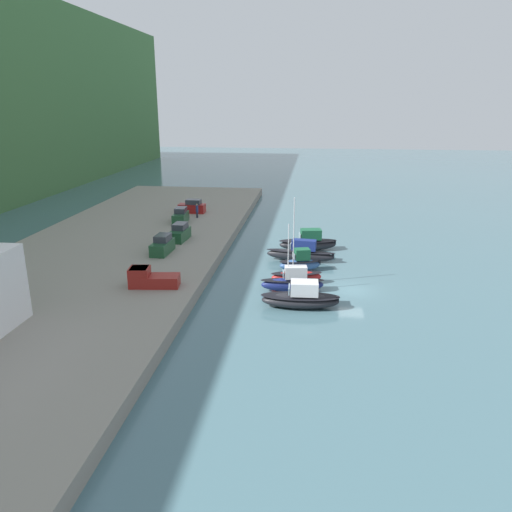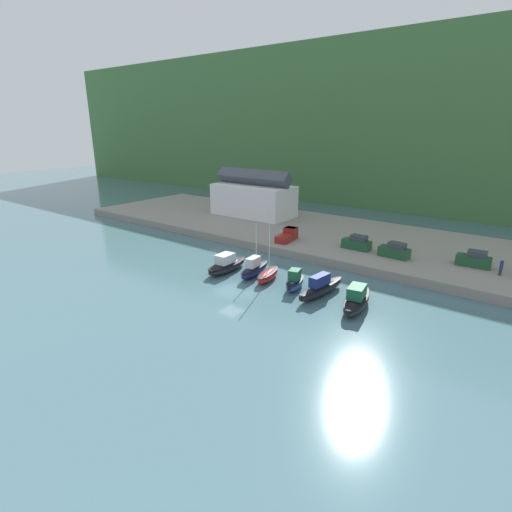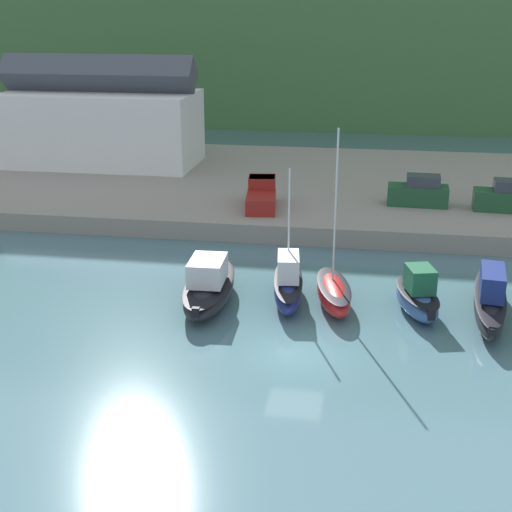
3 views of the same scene
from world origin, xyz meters
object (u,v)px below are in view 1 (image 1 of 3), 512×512
moored_boat_0 (301,298)px  moored_boat_1 (293,282)px  parked_car_1 (162,245)px  parked_car_2 (180,233)px  pickup_truck_0 (150,278)px  parked_car_3 (192,207)px  moored_boat_3 (300,263)px  moored_boat_2 (296,277)px  parked_car_0 (181,216)px  moored_boat_4 (301,253)px  moored_boat_5 (308,242)px  person_on_quay (197,211)px

moored_boat_0 → moored_boat_1: 4.13m
parked_car_1 → parked_car_2: 5.88m
pickup_truck_0 → parked_car_3: bearing=0.1°
moored_boat_0 → moored_boat_3: moored_boat_0 is taller
parked_car_2 → moored_boat_2: bearing=148.3°
moored_boat_3 → parked_car_0: 24.47m
moored_boat_1 → parked_car_3: moored_boat_1 is taller
moored_boat_0 → parked_car_3: (33.59, 18.51, 1.24)m
parked_car_0 → moored_boat_4: bearing=141.4°
moored_boat_5 → person_on_quay: person_on_quay is taller
moored_boat_2 → moored_boat_5: 12.54m
moored_boat_0 → pickup_truck_0: size_ratio=1.51×
moored_boat_0 → parked_car_2: (17.27, 16.14, 1.24)m
moored_boat_3 → parked_car_1: parked_car_1 is taller
moored_boat_3 → moored_boat_2: bearing=161.9°
moored_boat_0 → parked_car_3: parked_car_3 is taller
moored_boat_5 → pickup_truck_0: (-18.41, 14.88, 1.06)m
moored_boat_0 → parked_car_1: (11.41, 16.64, 1.24)m
moored_boat_0 → moored_boat_5: size_ratio=0.96×
moored_boat_3 → pickup_truck_0: bearing=111.1°
moored_boat_5 → moored_boat_4: bearing=161.3°
moored_boat_1 → parked_car_0: moored_boat_1 is taller
moored_boat_0 → moored_boat_3: size_ratio=1.48×
moored_boat_1 → pickup_truck_0: bearing=97.4°
moored_boat_2 → pickup_truck_0: moored_boat_2 is taller
moored_boat_5 → parked_car_2: (-1.63, 16.47, 1.16)m
moored_boat_2 → parked_car_2: moored_boat_2 is taller
parked_car_1 → parked_car_2: bearing=-92.8°
parked_car_3 → pickup_truck_0: parked_car_3 is taller
moored_boat_3 → person_on_quay: (19.56, 16.50, 1.42)m
moored_boat_1 → parked_car_2: size_ratio=1.62×
moored_boat_1 → moored_boat_2: size_ratio=0.76×
parked_car_0 → parked_car_3: bearing=-94.3°
moored_boat_4 → moored_boat_5: 4.83m
parked_car_1 → person_on_quay: bearing=-87.2°
moored_boat_3 → parked_car_0: (16.31, 18.20, 1.24)m
moored_boat_2 → parked_car_2: 18.96m
parked_car_3 → parked_car_0: bearing=-179.1°
parked_car_3 → moored_boat_5: bearing=-126.1°
person_on_quay → moored_boat_5: bearing=-123.2°
moored_boat_2 → pickup_truck_0: bearing=101.3°
moored_boat_5 → parked_car_3: parked_car_3 is taller
moored_boat_1 → moored_boat_2: moored_boat_2 is taller
moored_boat_2 → parked_car_3: (27.18, 17.83, 1.44)m
moored_boat_5 → moored_boat_1: bearing=165.8°
moored_boat_2 → person_on_quay: size_ratio=4.27×
moored_boat_1 → pickup_truck_0: size_ratio=1.42×
moored_boat_5 → parked_car_1: size_ratio=1.81×
moored_boat_1 → moored_boat_4: bearing=-9.8°
moored_boat_5 → parked_car_0: size_ratio=1.79×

